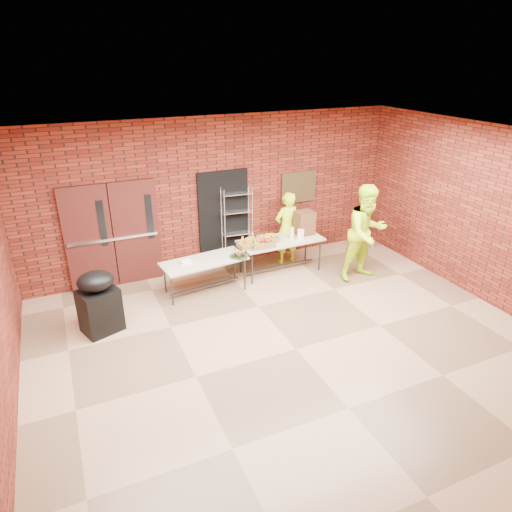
{
  "coord_description": "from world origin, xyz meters",
  "views": [
    {
      "loc": [
        -3.04,
        -5.21,
        4.32
      ],
      "look_at": [
        -0.07,
        1.4,
        1.06
      ],
      "focal_mm": 32.0,
      "sensor_mm": 36.0,
      "label": 1
    }
  ],
  "objects_px": {
    "table_left": "(204,263)",
    "table_right": "(281,242)",
    "covered_grill": "(99,302)",
    "volunteer_man": "(366,233)",
    "coffee_dispenser": "(304,223)",
    "wire_rack": "(237,227)",
    "volunteer_woman": "(287,228)"
  },
  "relations": [
    {
      "from": "table_left",
      "to": "table_right",
      "type": "relative_size",
      "value": 0.95
    },
    {
      "from": "table_right",
      "to": "covered_grill",
      "type": "bearing_deg",
      "value": -169.26
    },
    {
      "from": "volunteer_man",
      "to": "coffee_dispenser",
      "type": "bearing_deg",
      "value": 124.12
    },
    {
      "from": "table_left",
      "to": "table_right",
      "type": "distance_m",
      "value": 1.76
    },
    {
      "from": "covered_grill",
      "to": "volunteer_man",
      "type": "xyz_separation_m",
      "value": [
        5.21,
        -0.16,
        0.44
      ]
    },
    {
      "from": "wire_rack",
      "to": "coffee_dispenser",
      "type": "distance_m",
      "value": 1.44
    },
    {
      "from": "coffee_dispenser",
      "to": "volunteer_man",
      "type": "height_order",
      "value": "volunteer_man"
    },
    {
      "from": "volunteer_man",
      "to": "covered_grill",
      "type": "bearing_deg",
      "value": 174.43
    },
    {
      "from": "covered_grill",
      "to": "wire_rack",
      "type": "bearing_deg",
      "value": 6.4
    },
    {
      "from": "wire_rack",
      "to": "table_left",
      "type": "distance_m",
      "value": 1.41
    },
    {
      "from": "coffee_dispenser",
      "to": "volunteer_man",
      "type": "relative_size",
      "value": 0.25
    },
    {
      "from": "table_left",
      "to": "volunteer_woman",
      "type": "relative_size",
      "value": 1.05
    },
    {
      "from": "table_right",
      "to": "table_left",
      "type": "bearing_deg",
      "value": -174.61
    },
    {
      "from": "table_left",
      "to": "covered_grill",
      "type": "distance_m",
      "value": 2.11
    },
    {
      "from": "table_right",
      "to": "volunteer_woman",
      "type": "height_order",
      "value": "volunteer_woman"
    },
    {
      "from": "table_right",
      "to": "volunteer_woman",
      "type": "bearing_deg",
      "value": 46.84
    },
    {
      "from": "wire_rack",
      "to": "table_right",
      "type": "height_order",
      "value": "wire_rack"
    },
    {
      "from": "covered_grill",
      "to": "volunteer_woman",
      "type": "distance_m",
      "value": 4.28
    },
    {
      "from": "coffee_dispenser",
      "to": "covered_grill",
      "type": "relative_size",
      "value": 0.46
    },
    {
      "from": "coffee_dispenser",
      "to": "volunteer_woman",
      "type": "bearing_deg",
      "value": 135.92
    },
    {
      "from": "wire_rack",
      "to": "covered_grill",
      "type": "height_order",
      "value": "wire_rack"
    },
    {
      "from": "wire_rack",
      "to": "table_left",
      "type": "relative_size",
      "value": 1.04
    },
    {
      "from": "wire_rack",
      "to": "table_right",
      "type": "xyz_separation_m",
      "value": [
        0.7,
        -0.7,
        -0.22
      ]
    },
    {
      "from": "table_right",
      "to": "volunteer_man",
      "type": "relative_size",
      "value": 0.9
    },
    {
      "from": "wire_rack",
      "to": "volunteer_man",
      "type": "bearing_deg",
      "value": -32.0
    },
    {
      "from": "table_right",
      "to": "volunteer_man",
      "type": "bearing_deg",
      "value": -34.85
    },
    {
      "from": "coffee_dispenser",
      "to": "volunteer_man",
      "type": "xyz_separation_m",
      "value": [
        0.83,
        -1.06,
        0.01
      ]
    },
    {
      "from": "wire_rack",
      "to": "table_left",
      "type": "xyz_separation_m",
      "value": [
        -1.05,
        -0.9,
        -0.27
      ]
    },
    {
      "from": "table_left",
      "to": "coffee_dispenser",
      "type": "bearing_deg",
      "value": 1.06
    },
    {
      "from": "wire_rack",
      "to": "table_left",
      "type": "bearing_deg",
      "value": -133.72
    },
    {
      "from": "table_left",
      "to": "coffee_dispenser",
      "type": "relative_size",
      "value": 3.4
    },
    {
      "from": "wire_rack",
      "to": "coffee_dispenser",
      "type": "relative_size",
      "value": 3.54
    }
  ]
}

